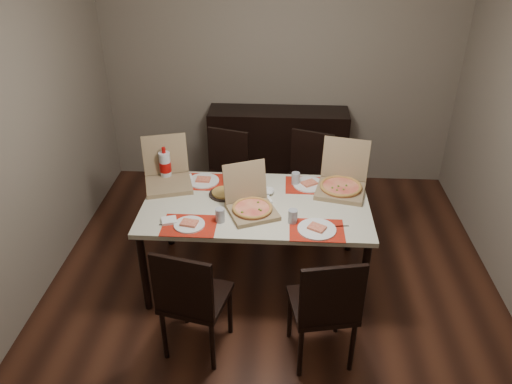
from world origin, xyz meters
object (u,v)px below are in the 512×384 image
Objects in this scene: sideboard at (278,149)px; chair_far_left at (224,174)px; dining_table at (256,210)px; pizza_box_center at (251,205)px; dip_bowl at (267,192)px; chair_near_right at (325,306)px; chair_far_right at (307,176)px; chair_near_left at (191,298)px; soda_bottle at (165,166)px.

chair_far_left reaches higher than sideboard.
pizza_box_center is at bearing -103.92° from dining_table.
chair_far_left is at bearing 120.49° from dip_bowl.
pizza_box_center reaches higher than chair_far_left.
chair_near_right reaches higher than sideboard.
chair_near_right is 1.00× the size of chair_far_left.
pizza_box_center is at bearing -72.19° from chair_far_left.
chair_far_right is at bearing 64.44° from dip_bowl.
chair_far_left is 7.87× the size of dip_bowl.
pizza_box_center is 4.13× the size of dip_bowl.
chair_far_right reaches higher than dining_table.
dining_table is at bearing -117.32° from dip_bowl.
chair_near_left and chair_far_left have the same top height.
dining_table is at bearing 119.91° from chair_near_right.
chair_near_left is 1.90× the size of pizza_box_center.
chair_far_left is (-0.37, 0.92, -0.17)m from dining_table.
pizza_box_center is at bearing -95.71° from sideboard.
chair_near_left is 0.90m from chair_near_right.
chair_far_left is 3.10× the size of soda_bottle.
soda_bottle is (-0.41, 1.22, 0.37)m from chair_near_left.
soda_bottle is at bearing 148.00° from pizza_box_center.
chair_far_right is at bearing 65.50° from pizza_box_center.
chair_near_right is 0.99m from pizza_box_center.
chair_near_right is (0.51, -0.89, -0.17)m from dining_table.
sideboard is at bearing 54.65° from chair_far_left.
sideboard is 1.67m from dining_table.
dip_bowl is (0.47, 1.03, 0.25)m from chair_near_left.
sideboard is 1.61× the size of chair_near_right.
sideboard is 1.66m from soda_bottle.
dip_bowl is at bearing 62.68° from dining_table.
chair_far_right is at bearing 64.14° from dining_table.
chair_near_left reaches higher than dining_table.
chair_far_left is (-0.51, -0.73, 0.06)m from sideboard.
pizza_box_center reaches higher than soda_bottle.
dip_bowl is at bearing -12.44° from soda_bottle.
chair_far_left is (-0.88, 1.82, 0.00)m from chair_near_right.
dip_bowl is (0.08, 0.16, 0.08)m from dining_table.
chair_near_left and chair_near_right have the same top height.
dining_table is 0.89m from soda_bottle.
chair_near_right is at bearing -60.09° from dining_table.
soda_bottle reaches higher than dip_bowl.
chair_far_right is (-0.07, 1.82, 0.00)m from chair_near_right.
pizza_box_center is (-0.03, -0.13, 0.12)m from dining_table.
pizza_box_center is (-0.55, 0.77, 0.29)m from chair_near_right.
sideboard is 12.69× the size of dip_bowl.
sideboard is 0.83× the size of dining_table.
soda_bottle is at bearing -155.34° from chair_far_right.
chair_near_left is 1.98m from chair_far_right.
dip_bowl is 0.91m from soda_bottle.
chair_near_left is at bearing -71.40° from soda_bottle.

